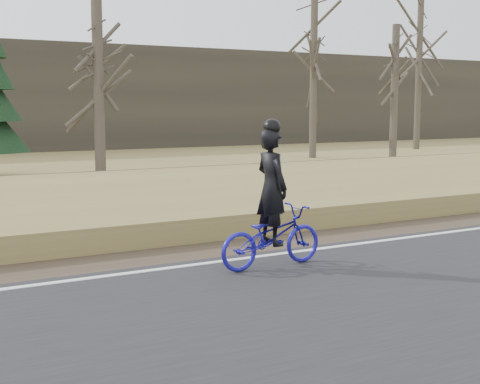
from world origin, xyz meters
TOP-DOWN VIEW (x-y plane):
  - shoulder at (0.00, 1.20)m, footprint 120.00×1.60m
  - embankment at (0.00, 4.20)m, footprint 120.00×5.00m
  - ballast at (0.00, 8.00)m, footprint 120.00×3.00m
  - railroad at (0.00, 8.00)m, footprint 120.00×2.40m
  - treeline_backdrop at (0.00, 30.00)m, footprint 120.00×4.00m
  - cyclist at (-5.83, -0.47)m, footprint 1.80×0.71m
  - bare_tree_near_left at (-4.26, 12.84)m, footprint 0.36×0.36m
  - bare_tree_center at (7.83, 17.61)m, footprint 0.36×0.36m
  - bare_tree_right at (10.93, 15.37)m, footprint 0.36×0.36m
  - bare_tree_far_right at (17.03, 20.09)m, footprint 0.36×0.36m

SIDE VIEW (x-z plane):
  - shoulder at x=0.00m, z-range 0.00..0.04m
  - embankment at x=0.00m, z-range 0.00..0.44m
  - ballast at x=0.00m, z-range 0.00..0.45m
  - railroad at x=0.00m, z-range 0.38..0.67m
  - cyclist at x=-5.83m, z-range -0.34..1.90m
  - treeline_backdrop at x=0.00m, z-range 0.00..6.00m
  - bare_tree_near_left at x=-4.26m, z-range 0.00..6.09m
  - bare_tree_right at x=10.93m, z-range 0.00..6.30m
  - bare_tree_center at x=7.83m, z-range 0.00..7.60m
  - bare_tree_far_right at x=17.03m, z-range 0.00..8.99m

